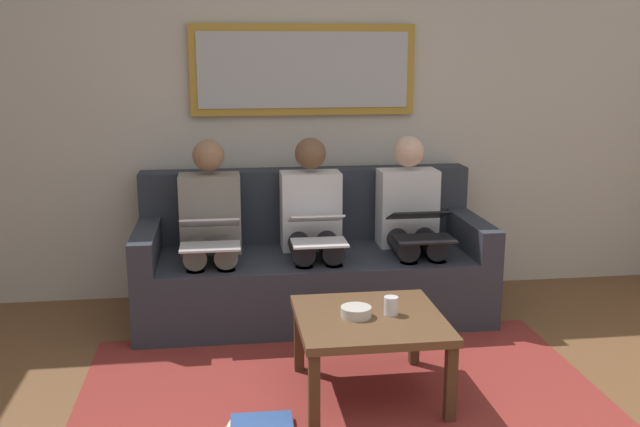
{
  "coord_description": "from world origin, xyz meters",
  "views": [
    {
      "loc": [
        0.56,
        2.36,
        1.68
      ],
      "look_at": [
        0.0,
        -1.7,
        0.75
      ],
      "focal_mm": 40.58,
      "sensor_mm": 36.0,
      "label": 1
    }
  ],
  "objects_px": {
    "coffee_table": "(370,326)",
    "cup": "(391,306)",
    "person_right": "(210,226)",
    "person_middle": "(313,223)",
    "couch": "(311,265)",
    "bowl": "(356,312)",
    "laptop_silver": "(210,233)",
    "person_left": "(411,220)",
    "laptop_black": "(421,225)",
    "framed_mirror": "(304,70)",
    "laptop_white": "(317,229)"
  },
  "relations": [
    {
      "from": "coffee_table",
      "to": "cup",
      "type": "relative_size",
      "value": 7.9
    },
    {
      "from": "person_right",
      "to": "person_middle",
      "type": "bearing_deg",
      "value": 180.0
    },
    {
      "from": "couch",
      "to": "person_right",
      "type": "height_order",
      "value": "person_right"
    },
    {
      "from": "cup",
      "to": "bowl",
      "type": "bearing_deg",
      "value": 2.51
    },
    {
      "from": "person_middle",
      "to": "laptop_silver",
      "type": "height_order",
      "value": "person_middle"
    },
    {
      "from": "laptop_silver",
      "to": "cup",
      "type": "bearing_deg",
      "value": 134.25
    },
    {
      "from": "person_left",
      "to": "laptop_black",
      "type": "height_order",
      "value": "person_left"
    },
    {
      "from": "framed_mirror",
      "to": "coffee_table",
      "type": "bearing_deg",
      "value": 94.84
    },
    {
      "from": "person_middle",
      "to": "laptop_silver",
      "type": "xyz_separation_m",
      "value": [
        0.64,
        0.24,
        0.02
      ]
    },
    {
      "from": "couch",
      "to": "person_middle",
      "type": "relative_size",
      "value": 1.93
    },
    {
      "from": "couch",
      "to": "person_left",
      "type": "distance_m",
      "value": 0.71
    },
    {
      "from": "framed_mirror",
      "to": "person_right",
      "type": "relative_size",
      "value": 1.32
    },
    {
      "from": "couch",
      "to": "laptop_black",
      "type": "bearing_deg",
      "value": 154.75
    },
    {
      "from": "coffee_table",
      "to": "cup",
      "type": "height_order",
      "value": "cup"
    },
    {
      "from": "bowl",
      "to": "person_left",
      "type": "xyz_separation_m",
      "value": [
        -0.57,
        -1.15,
        0.17
      ]
    },
    {
      "from": "cup",
      "to": "laptop_black",
      "type": "height_order",
      "value": "laptop_black"
    },
    {
      "from": "laptop_black",
      "to": "person_right",
      "type": "relative_size",
      "value": 0.33
    },
    {
      "from": "framed_mirror",
      "to": "person_left",
      "type": "distance_m",
      "value": 1.23
    },
    {
      "from": "framed_mirror",
      "to": "person_middle",
      "type": "xyz_separation_m",
      "value": [
        0.0,
        0.46,
        -0.94
      ]
    },
    {
      "from": "cup",
      "to": "person_left",
      "type": "bearing_deg",
      "value": -109.18
    },
    {
      "from": "framed_mirror",
      "to": "coffee_table",
      "type": "relative_size",
      "value": 2.11
    },
    {
      "from": "person_right",
      "to": "laptop_silver",
      "type": "relative_size",
      "value": 3.16
    },
    {
      "from": "framed_mirror",
      "to": "cup",
      "type": "distance_m",
      "value": 1.95
    },
    {
      "from": "person_middle",
      "to": "person_right",
      "type": "distance_m",
      "value": 0.64
    },
    {
      "from": "couch",
      "to": "coffee_table",
      "type": "height_order",
      "value": "couch"
    },
    {
      "from": "cup",
      "to": "laptop_black",
      "type": "distance_m",
      "value": 1.01
    },
    {
      "from": "couch",
      "to": "laptop_silver",
      "type": "distance_m",
      "value": 0.78
    },
    {
      "from": "cup",
      "to": "laptop_silver",
      "type": "bearing_deg",
      "value": -45.75
    },
    {
      "from": "couch",
      "to": "bowl",
      "type": "xyz_separation_m",
      "value": [
        -0.07,
        1.22,
        0.13
      ]
    },
    {
      "from": "bowl",
      "to": "couch",
      "type": "bearing_deg",
      "value": -86.84
    },
    {
      "from": "person_left",
      "to": "person_right",
      "type": "relative_size",
      "value": 1.0
    },
    {
      "from": "framed_mirror",
      "to": "laptop_black",
      "type": "distance_m",
      "value": 1.32
    },
    {
      "from": "couch",
      "to": "laptop_silver",
      "type": "bearing_deg",
      "value": 25.43
    },
    {
      "from": "bowl",
      "to": "person_left",
      "type": "bearing_deg",
      "value": -116.49
    },
    {
      "from": "person_left",
      "to": "person_middle",
      "type": "xyz_separation_m",
      "value": [
        0.64,
        0.0,
        0.0
      ]
    },
    {
      "from": "laptop_white",
      "to": "framed_mirror",
      "type": "bearing_deg",
      "value": -90.0
    },
    {
      "from": "coffee_table",
      "to": "laptop_black",
      "type": "xyz_separation_m",
      "value": [
        -0.5,
        -0.92,
        0.27
      ]
    },
    {
      "from": "framed_mirror",
      "to": "person_middle",
      "type": "relative_size",
      "value": 1.32
    },
    {
      "from": "framed_mirror",
      "to": "laptop_white",
      "type": "height_order",
      "value": "framed_mirror"
    },
    {
      "from": "coffee_table",
      "to": "laptop_white",
      "type": "xyz_separation_m",
      "value": [
        0.14,
        -0.91,
        0.27
      ]
    },
    {
      "from": "framed_mirror",
      "to": "laptop_white",
      "type": "bearing_deg",
      "value": 90.0
    },
    {
      "from": "bowl",
      "to": "person_left",
      "type": "distance_m",
      "value": 1.3
    },
    {
      "from": "coffee_table",
      "to": "person_middle",
      "type": "relative_size",
      "value": 0.62
    },
    {
      "from": "framed_mirror",
      "to": "laptop_silver",
      "type": "bearing_deg",
      "value": 47.26
    },
    {
      "from": "laptop_white",
      "to": "person_right",
      "type": "height_order",
      "value": "person_right"
    },
    {
      "from": "couch",
      "to": "person_right",
      "type": "relative_size",
      "value": 1.93
    },
    {
      "from": "person_right",
      "to": "cup",
      "type": "bearing_deg",
      "value": 127.71
    },
    {
      "from": "couch",
      "to": "person_right",
      "type": "bearing_deg",
      "value": 6.13
    },
    {
      "from": "person_middle",
      "to": "laptop_white",
      "type": "bearing_deg",
      "value": 90.0
    },
    {
      "from": "laptop_black",
      "to": "laptop_silver",
      "type": "distance_m",
      "value": 1.28
    }
  ]
}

